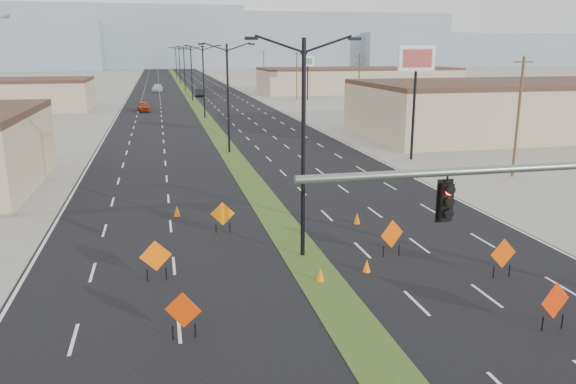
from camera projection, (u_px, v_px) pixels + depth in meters
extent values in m
cube|color=black|center=(191.00, 99.00, 109.74)|extent=(25.00, 400.00, 0.02)
cube|color=#2B4C1B|center=(191.00, 99.00, 109.74)|extent=(2.00, 400.00, 0.04)
cube|color=tan|center=(518.00, 110.00, 64.45)|extent=(36.00, 18.00, 5.50)
cube|color=tan|center=(358.00, 81.00, 126.77)|extent=(44.00, 16.00, 5.00)
cube|color=gray|center=(243.00, 41.00, 303.83)|extent=(220.00, 50.00, 28.00)
cube|color=gray|center=(484.00, 50.00, 325.84)|extent=(160.00, 50.00, 18.00)
cube|color=gray|center=(111.00, 37.00, 307.11)|extent=(140.00, 50.00, 32.00)
cylinder|color=slate|center=(555.00, 166.00, 16.78)|extent=(16.00, 0.24, 0.24)
cube|color=black|center=(446.00, 202.00, 16.24)|extent=(0.50, 0.28, 1.30)
sphere|color=#FF0C05|center=(449.00, 191.00, 16.01)|extent=(0.22, 0.22, 0.22)
cylinder|color=black|center=(303.00, 152.00, 25.38)|extent=(0.20, 0.20, 10.00)
cube|color=black|center=(251.00, 38.00, 23.66)|extent=(0.55, 0.24, 0.14)
cube|color=black|center=(355.00, 39.00, 24.65)|extent=(0.55, 0.24, 0.14)
cylinder|color=black|center=(228.00, 99.00, 51.83)|extent=(0.20, 0.20, 10.00)
cube|color=black|center=(201.00, 44.00, 50.11)|extent=(0.55, 0.24, 0.14)
cube|color=black|center=(252.00, 44.00, 51.10)|extent=(0.55, 0.24, 0.14)
cylinder|color=black|center=(204.00, 82.00, 78.27)|extent=(0.20, 0.20, 10.00)
cube|color=black|center=(185.00, 46.00, 76.55)|extent=(0.55, 0.24, 0.14)
cube|color=black|center=(219.00, 46.00, 77.55)|extent=(0.55, 0.24, 0.14)
cylinder|color=black|center=(192.00, 74.00, 104.72)|extent=(0.20, 0.20, 10.00)
cube|color=black|center=(178.00, 47.00, 103.00)|extent=(0.55, 0.24, 0.14)
cube|color=black|center=(203.00, 47.00, 104.00)|extent=(0.55, 0.24, 0.14)
cylinder|color=black|center=(184.00, 69.00, 131.17)|extent=(0.20, 0.20, 10.00)
cube|color=black|center=(173.00, 47.00, 129.45)|extent=(0.55, 0.24, 0.14)
cube|color=black|center=(193.00, 47.00, 130.44)|extent=(0.55, 0.24, 0.14)
cylinder|color=black|center=(180.00, 66.00, 157.62)|extent=(0.20, 0.20, 10.00)
cube|color=black|center=(170.00, 47.00, 155.90)|extent=(0.55, 0.24, 0.14)
cube|color=black|center=(187.00, 47.00, 156.89)|extent=(0.55, 0.24, 0.14)
cylinder|color=black|center=(176.00, 63.00, 184.07)|extent=(0.20, 0.20, 10.00)
cube|color=black|center=(168.00, 48.00, 182.35)|extent=(0.55, 0.24, 0.14)
cube|color=black|center=(183.00, 48.00, 183.34)|extent=(0.55, 0.24, 0.14)
cylinder|color=#4C3823|center=(518.00, 118.00, 42.10)|extent=(0.20, 0.20, 9.00)
cube|color=#4C3823|center=(524.00, 62.00, 41.08)|extent=(1.60, 0.10, 0.10)
cylinder|color=#4C3823|center=(359.00, 88.00, 75.16)|extent=(0.20, 0.20, 9.00)
cube|color=#4C3823|center=(360.00, 56.00, 74.15)|extent=(1.60, 0.10, 0.10)
cylinder|color=#4C3823|center=(297.00, 76.00, 108.22)|extent=(0.20, 0.20, 9.00)
cube|color=#4C3823|center=(297.00, 54.00, 107.21)|extent=(1.60, 0.10, 0.10)
cylinder|color=#4C3823|center=(264.00, 70.00, 141.28)|extent=(0.20, 0.20, 9.00)
cube|color=#4C3823|center=(264.00, 53.00, 140.27)|extent=(1.60, 0.10, 0.10)
imported|color=maroon|center=(144.00, 107.00, 87.91)|extent=(2.39, 4.74, 1.55)
imported|color=black|center=(199.00, 93.00, 115.49)|extent=(1.67, 4.76, 1.57)
imported|color=silver|center=(157.00, 88.00, 129.43)|extent=(2.60, 5.67, 1.60)
cube|color=#D83704|center=(183.00, 310.00, 18.72)|extent=(1.19, 0.51, 1.27)
cylinder|color=black|center=(173.00, 333.00, 18.83)|extent=(0.05, 0.05, 0.53)
cylinder|color=black|center=(195.00, 330.00, 18.99)|extent=(0.05, 0.05, 0.53)
cube|color=#F75E05|center=(156.00, 256.00, 23.46)|extent=(1.34, 0.19, 1.34)
cylinder|color=black|center=(147.00, 275.00, 23.58)|extent=(0.05, 0.05, 0.56)
cylinder|color=black|center=(166.00, 274.00, 23.75)|extent=(0.05, 0.05, 0.56)
cube|color=orange|center=(223.00, 214.00, 29.68)|extent=(1.27, 0.17, 1.27)
cylinder|color=black|center=(216.00, 228.00, 29.79)|extent=(0.05, 0.05, 0.53)
cylinder|color=black|center=(230.00, 227.00, 29.95)|extent=(0.05, 0.05, 0.53)
cube|color=#EA4C04|center=(392.00, 234.00, 26.20)|extent=(1.29, 0.49, 1.35)
cylinder|color=black|center=(383.00, 252.00, 26.32)|extent=(0.05, 0.05, 0.56)
cylinder|color=black|center=(399.00, 250.00, 26.49)|extent=(0.05, 0.05, 0.56)
cube|color=red|center=(555.00, 301.00, 19.28)|extent=(1.32, 0.35, 1.35)
cylinder|color=black|center=(542.00, 324.00, 19.40)|extent=(0.05, 0.05, 0.56)
cylinder|color=black|center=(562.00, 322.00, 19.57)|extent=(0.05, 0.05, 0.56)
cube|color=#D84504|center=(503.00, 253.00, 23.83)|extent=(1.30, 0.21, 1.30)
cylinder|color=black|center=(493.00, 272.00, 23.95)|extent=(0.05, 0.05, 0.54)
cylinder|color=black|center=(509.00, 271.00, 24.11)|extent=(0.05, 0.05, 0.54)
cone|color=#FF6E05|center=(367.00, 266.00, 24.57)|extent=(0.41, 0.41, 0.59)
cone|color=orange|center=(320.00, 275.00, 23.56)|extent=(0.40, 0.40, 0.62)
cone|color=#D56004|center=(357.00, 218.00, 31.38)|extent=(0.45, 0.45, 0.63)
cone|color=#D95604|center=(177.00, 211.00, 32.78)|extent=(0.45, 0.45, 0.64)
cylinder|color=black|center=(414.00, 114.00, 48.86)|extent=(0.24, 0.24, 8.11)
cube|color=white|center=(417.00, 58.00, 47.70)|extent=(3.22, 0.57, 2.13)
cube|color=#A43A36|center=(418.00, 58.00, 47.51)|extent=(2.56, 0.23, 1.49)
cylinder|color=black|center=(308.00, 82.00, 107.89)|extent=(0.24, 0.24, 6.73)
cube|color=white|center=(308.00, 61.00, 106.93)|extent=(2.62, 1.23, 1.77)
cube|color=#368754|center=(308.00, 61.00, 106.74)|extent=(2.02, 0.76, 1.24)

